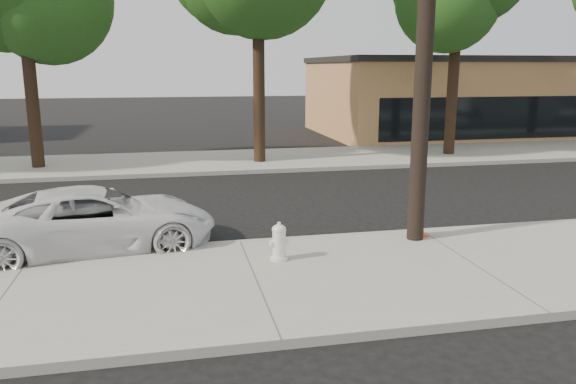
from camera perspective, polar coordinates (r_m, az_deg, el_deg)
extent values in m
plane|color=black|center=(13.71, -5.98, -2.97)|extent=(120.00, 120.00, 0.00)
cube|color=gray|center=(9.63, -3.25, -9.27)|extent=(90.00, 4.40, 0.15)
cube|color=gray|center=(21.98, -8.34, 3.05)|extent=(90.00, 5.00, 0.15)
cube|color=#9E9B93|center=(11.69, -4.90, -5.32)|extent=(90.00, 0.12, 0.16)
cube|color=#AA7546|center=(33.94, 19.02, 9.09)|extent=(18.00, 10.00, 4.00)
cylinder|color=black|center=(11.59, 13.86, 17.15)|extent=(0.34, 0.34, 9.00)
cylinder|color=black|center=(21.90, -24.49, 7.83)|extent=(0.44, 0.44, 4.25)
sphere|color=#174714|center=(21.96, -25.35, 17.01)|extent=(4.20, 4.20, 4.20)
cylinder|color=black|center=(21.24, -2.96, 9.49)|extent=(0.44, 0.44, 4.75)
cylinder|color=black|center=(24.11, 16.30, 8.96)|extent=(0.44, 0.44, 4.40)
sphere|color=#174714|center=(24.19, 16.85, 17.61)|extent=(4.35, 4.35, 4.35)
imported|color=silver|center=(11.94, -18.84, -2.68)|extent=(4.96, 2.78, 1.31)
cylinder|color=white|center=(10.52, -0.91, -6.72)|extent=(0.33, 0.33, 0.06)
cylinder|color=white|center=(10.44, -0.91, -5.42)|extent=(0.25, 0.25, 0.56)
ellipsoid|color=white|center=(10.35, -0.92, -3.82)|extent=(0.27, 0.27, 0.19)
cylinder|color=white|center=(10.42, -0.91, -5.12)|extent=(0.36, 0.17, 0.11)
cylinder|color=white|center=(10.42, -0.91, -5.12)|extent=(0.17, 0.21, 0.14)
cube|color=#E7450C|center=(12.30, 13.05, -4.28)|extent=(0.35, 0.35, 0.02)
cone|color=#E7450C|center=(12.21, 13.12, -2.84)|extent=(0.31, 0.31, 0.66)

